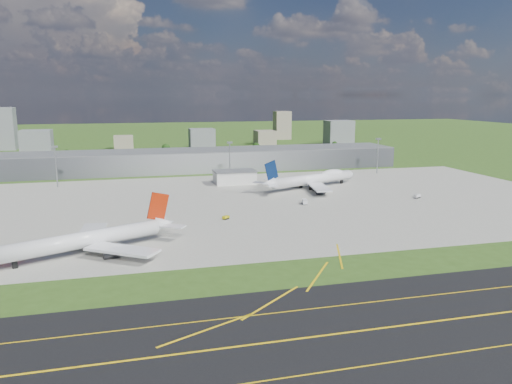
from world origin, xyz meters
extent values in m
plane|color=#33541A|center=(0.00, 150.00, 0.00)|extent=(1400.00, 1400.00, 0.00)
cube|color=black|center=(0.00, -110.00, 0.03)|extent=(1400.00, 60.00, 0.06)
cube|color=gray|center=(10.00, 40.00, 0.04)|extent=(360.00, 190.00, 0.08)
cube|color=gray|center=(0.00, 165.00, 7.50)|extent=(300.00, 42.00, 15.00)
cube|color=silver|center=(10.00, 100.00, 4.00)|extent=(26.00, 16.00, 8.00)
cylinder|color=gray|center=(-100.00, 115.00, 12.50)|extent=(0.70, 0.70, 25.00)
cube|color=gray|center=(-100.00, 115.00, 25.30)|extent=(3.50, 2.00, 1.20)
cylinder|color=gray|center=(10.00, 115.00, 12.50)|extent=(0.70, 0.70, 25.00)
cube|color=gray|center=(10.00, 115.00, 25.30)|extent=(3.50, 2.00, 1.20)
cylinder|color=gray|center=(120.00, 115.00, 12.50)|extent=(0.70, 0.70, 25.00)
cube|color=gray|center=(120.00, 115.00, 25.30)|extent=(3.50, 2.00, 1.20)
cylinder|color=white|center=(-73.89, -30.57, 5.50)|extent=(55.27, 29.63, 6.00)
cone|color=white|center=(-43.86, -16.82, 6.30)|extent=(9.78, 8.79, 6.00)
cube|color=maroon|center=(-75.71, -31.40, 3.64)|extent=(44.30, 22.05, 1.30)
cube|color=white|center=(-60.21, -40.00, 3.70)|extent=(26.43, 22.41, 0.90)
cube|color=white|center=(-72.09, -14.05, 3.70)|extent=(11.41, 26.75, 0.90)
cube|color=#9E2008|center=(-46.14, -17.86, 13.51)|extent=(9.27, 4.61, 12.09)
cylinder|color=#38383D|center=(-64.00, -37.60, 1.80)|extent=(6.34, 5.20, 3.20)
cylinder|color=#38383D|center=(-72.75, -18.49, 1.80)|extent=(6.34, 5.20, 3.20)
cube|color=black|center=(-66.55, -32.16, 1.25)|extent=(1.96, 1.76, 2.50)
cube|color=black|center=(-70.30, -23.97, 1.25)|extent=(1.96, 1.76, 2.50)
cube|color=black|center=(-94.81, -40.15, 1.25)|extent=(1.96, 1.76, 2.50)
cylinder|color=white|center=(53.79, 72.73, 5.51)|extent=(60.16, 28.40, 6.22)
cone|color=white|center=(85.07, 84.94, 5.51)|extent=(6.93, 7.61, 6.22)
cone|color=white|center=(21.11, 59.96, 6.32)|extent=(9.73, 8.71, 6.22)
cube|color=navy|center=(55.66, 73.45, 3.59)|extent=(48.40, 20.92, 1.30)
ellipsoid|color=white|center=(68.84, 78.60, 7.38)|extent=(20.79, 13.03, 5.59)
cube|color=white|center=(39.87, 83.63, 3.71)|extent=(27.48, 24.52, 0.90)
cube|color=white|center=(50.95, 55.28, 3.71)|extent=(13.13, 29.01, 0.90)
cube|color=#081A3F|center=(23.44, 60.87, 13.63)|extent=(9.48, 4.10, 12.11)
cylinder|color=#38383D|center=(45.66, 79.23, 1.80)|extent=(6.30, 4.99, 3.21)
cylinder|color=#38383D|center=(36.62, 86.47, 1.80)|extent=(6.30, 4.99, 3.21)
cylinder|color=#38383D|center=(52.22, 62.43, 1.80)|extent=(6.30, 4.99, 3.21)
cylinder|color=#38383D|center=(50.48, 50.98, 1.80)|extent=(6.30, 4.99, 3.21)
cube|color=black|center=(46.55, 74.74, 1.25)|extent=(1.93, 1.70, 2.51)
cube|color=black|center=(49.83, 66.33, 1.25)|extent=(1.93, 1.70, 2.51)
cube|color=black|center=(77.13, 81.84, 1.25)|extent=(1.93, 1.70, 2.51)
cube|color=red|center=(-98.46, -28.81, 1.93)|extent=(8.02, 5.07, 3.01)
cube|color=black|center=(-98.46, -28.81, 0.43)|extent=(7.00, 4.84, 0.70)
cube|color=#B9B00A|center=(-14.13, 7.55, 1.06)|extent=(3.62, 3.28, 1.26)
cube|color=black|center=(-14.13, 7.55, 0.43)|extent=(3.28, 3.09, 0.70)
cube|color=silver|center=(32.40, 29.07, 1.60)|extent=(3.42, 5.71, 2.35)
cube|color=black|center=(32.40, 29.07, 0.43)|extent=(3.36, 4.95, 0.70)
cube|color=silver|center=(98.64, 28.13, 1.37)|extent=(4.68, 3.67, 1.89)
cube|color=black|center=(98.64, 28.13, 0.43)|extent=(4.16, 3.47, 0.70)
cube|color=slate|center=(-140.00, 300.00, 12.00)|extent=(28.00, 22.00, 24.00)
cube|color=gray|center=(-60.00, 340.00, 7.00)|extent=(20.00, 18.00, 14.00)
cube|color=slate|center=(20.00, 310.00, 11.00)|extent=(26.00, 20.00, 22.00)
cube|color=gray|center=(100.00, 350.00, 8.00)|extent=(22.00, 24.00, 16.00)
cube|color=slate|center=(180.00, 320.00, 14.00)|extent=(30.00, 22.00, 28.00)
cube|color=slate|center=(-180.00, 360.00, 22.00)|extent=(22.00, 20.00, 44.00)
cube|color=gray|center=(140.00, 410.00, 18.00)|extent=(20.00, 18.00, 36.00)
cylinder|color=#382314|center=(-110.00, 265.00, 1.50)|extent=(0.70, 0.70, 3.00)
sphere|color=black|center=(-110.00, 265.00, 4.88)|extent=(6.75, 6.75, 6.75)
cylinder|color=#382314|center=(-20.00, 280.00, 1.80)|extent=(0.70, 0.70, 3.60)
sphere|color=black|center=(-20.00, 280.00, 5.85)|extent=(8.10, 8.10, 8.10)
cylinder|color=#382314|center=(70.00, 275.00, 1.70)|extent=(0.70, 0.70, 3.40)
sphere|color=black|center=(70.00, 275.00, 5.53)|extent=(7.65, 7.65, 7.65)
cylinder|color=#382314|center=(160.00, 285.00, 1.40)|extent=(0.70, 0.70, 2.80)
sphere|color=black|center=(160.00, 285.00, 4.55)|extent=(6.30, 6.30, 6.30)
camera|label=1|loc=(-56.95, -212.81, 56.61)|focal=35.00mm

